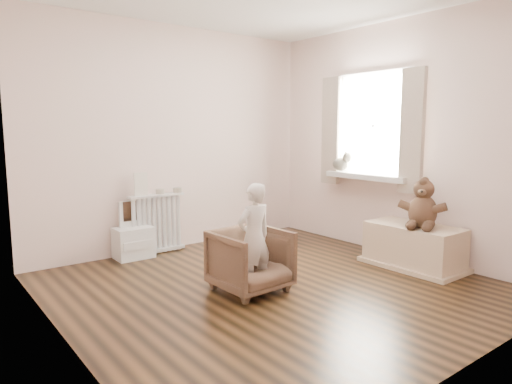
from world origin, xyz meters
TOP-DOWN VIEW (x-y plane):
  - floor at (0.00, 0.00)m, footprint 3.60×3.60m
  - back_wall at (0.00, 1.80)m, footprint 3.60×0.02m
  - front_wall at (0.00, -1.80)m, footprint 3.60×0.02m
  - left_wall at (-1.80, 0.00)m, footprint 0.02×3.60m
  - right_wall at (1.80, 0.00)m, footprint 0.02×3.60m
  - window at (1.76, 0.30)m, footprint 0.03×0.90m
  - window_sill at (1.67, 0.30)m, footprint 0.22×1.10m
  - curtain_left at (1.65, -0.27)m, footprint 0.06×0.26m
  - curtain_right at (1.65, 0.87)m, footprint 0.06×0.26m
  - radiator at (-0.33, 1.68)m, footprint 0.65×0.12m
  - paper_doll at (-0.51, 1.68)m, footprint 0.16×0.01m
  - tin_a at (-0.28, 1.68)m, footprint 0.10×0.10m
  - tin_b at (-0.06, 1.68)m, footprint 0.10×0.10m
  - toy_vanity at (-0.63, 1.65)m, footprint 0.40×0.29m
  - armchair at (-0.23, 0.03)m, footprint 0.60×0.62m
  - child at (-0.23, -0.02)m, footprint 0.35×0.24m
  - toy_bench at (1.52, -0.44)m, footprint 0.49×0.93m
  - teddy_bear at (1.50, -0.53)m, footprint 0.49×0.44m
  - plush_cat at (1.66, 0.70)m, footprint 0.19×0.29m

SIDE VIEW (x-z plane):
  - floor at x=0.00m, z-range -0.01..0.01m
  - toy_bench at x=1.52m, z-range -0.02..0.42m
  - armchair at x=-0.23m, z-range 0.00..0.55m
  - toy_vanity at x=-0.63m, z-range -0.04..0.59m
  - radiator at x=-0.33m, z-range 0.05..0.73m
  - child at x=-0.23m, z-range 0.02..0.96m
  - teddy_bear at x=1.50m, z-range 0.42..0.92m
  - tin_b at x=-0.06m, z-range 0.68..0.73m
  - tin_a at x=-0.28m, z-range 0.68..0.74m
  - paper_doll at x=-0.51m, z-range 0.68..0.94m
  - window_sill at x=1.67m, z-range 0.84..0.90m
  - plush_cat at x=1.66m, z-range 0.88..1.12m
  - back_wall at x=0.00m, z-range 0.00..2.60m
  - front_wall at x=0.00m, z-range 0.00..2.60m
  - left_wall at x=-1.80m, z-range 0.00..2.60m
  - right_wall at x=1.80m, z-range 0.00..2.60m
  - curtain_left at x=1.65m, z-range 0.74..2.04m
  - curtain_right at x=1.65m, z-range 0.74..2.04m
  - window at x=1.76m, z-range 0.90..2.00m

